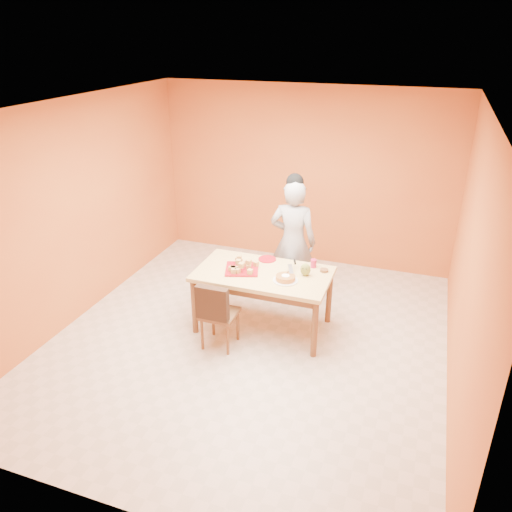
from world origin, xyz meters
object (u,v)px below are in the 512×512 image
(dining_table, at_px, (263,279))
(sponge_cake, at_px, (285,278))
(red_dinner_plate, at_px, (267,259))
(checker_tin, at_px, (324,270))
(person, at_px, (293,242))
(egg_ornament, at_px, (305,270))
(pastry_platter, at_px, (242,269))
(dining_chair, at_px, (219,313))
(magenta_glass, at_px, (313,263))

(dining_table, xyz_separation_m, sponge_cake, (0.31, -0.12, 0.13))
(red_dinner_plate, xyz_separation_m, checker_tin, (0.74, -0.09, 0.01))
(person, relative_size, red_dinner_plate, 7.58)
(dining_table, bearing_deg, red_dinner_plate, 100.39)
(egg_ornament, bearing_deg, pastry_platter, -157.89)
(red_dinner_plate, bearing_deg, sponge_cake, -51.43)
(dining_chair, xyz_separation_m, pastry_platter, (0.09, 0.52, 0.33))
(sponge_cake, distance_m, egg_ornament, 0.28)
(pastry_platter, relative_size, checker_tin, 3.86)
(checker_tin, bearing_deg, person, 134.53)
(sponge_cake, relative_size, magenta_glass, 2.21)
(red_dinner_plate, bearing_deg, magenta_glass, -1.70)
(pastry_platter, height_order, red_dinner_plate, pastry_platter)
(egg_ornament, distance_m, checker_tin, 0.26)
(sponge_cake, height_order, egg_ornament, egg_ornament)
(dining_chair, bearing_deg, red_dinner_plate, 72.35)
(pastry_platter, height_order, checker_tin, checker_tin)
(red_dinner_plate, height_order, checker_tin, checker_tin)
(dining_table, bearing_deg, checker_tin, 20.92)
(red_dinner_plate, relative_size, checker_tin, 2.23)
(pastry_platter, distance_m, sponge_cake, 0.58)
(checker_tin, bearing_deg, red_dinner_plate, 173.10)
(sponge_cake, bearing_deg, checker_tin, 46.17)
(dining_table, distance_m, dining_chair, 0.69)
(dining_table, height_order, magenta_glass, magenta_glass)
(red_dinner_plate, bearing_deg, checker_tin, -6.90)
(pastry_platter, bearing_deg, person, 64.55)
(dining_table, xyz_separation_m, dining_chair, (-0.35, -0.55, -0.22))
(dining_chair, bearing_deg, magenta_glass, 44.88)
(person, xyz_separation_m, checker_tin, (0.54, -0.55, -0.07))
(pastry_platter, height_order, sponge_cake, sponge_cake)
(sponge_cake, bearing_deg, magenta_glass, 64.27)
(dining_table, bearing_deg, dining_chair, -122.13)
(egg_ornament, relative_size, checker_tin, 1.53)
(magenta_glass, bearing_deg, sponge_cake, -115.73)
(dining_chair, height_order, pastry_platter, dining_chair)
(person, distance_m, checker_tin, 0.78)
(dining_chair, relative_size, red_dinner_plate, 3.85)
(sponge_cake, distance_m, magenta_glass, 0.51)
(pastry_platter, xyz_separation_m, sponge_cake, (0.57, -0.10, 0.03))
(person, xyz_separation_m, pastry_platter, (-0.40, -0.84, -0.07))
(dining_table, relative_size, sponge_cake, 7.10)
(pastry_platter, bearing_deg, egg_ornament, 8.47)
(dining_table, xyz_separation_m, pastry_platter, (-0.26, -0.03, 0.11))
(sponge_cake, bearing_deg, person, 100.57)
(person, height_order, magenta_glass, person)
(sponge_cake, bearing_deg, dining_chair, -146.99)
(red_dinner_plate, height_order, magenta_glass, magenta_glass)
(dining_table, bearing_deg, sponge_cake, -21.42)
(dining_table, xyz_separation_m, egg_ornament, (0.49, 0.09, 0.17))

